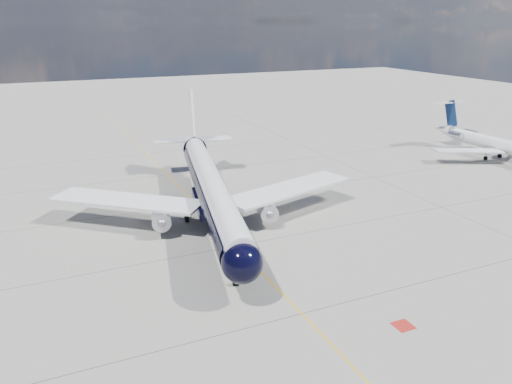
{
  "coord_description": "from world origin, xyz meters",
  "views": [
    {
      "loc": [
        -18.82,
        -37.27,
        23.84
      ],
      "look_at": [
        4.89,
        15.45,
        4.0
      ],
      "focal_mm": 35.0,
      "sensor_mm": 36.0,
      "label": 1
    }
  ],
  "objects": [
    {
      "name": "red_marking",
      "position": [
        6.8,
        -10.0,
        0.0
      ],
      "size": [
        1.6,
        1.6,
        0.01
      ],
      "primitive_type": "cube",
      "color": "maroon",
      "rests_on": "ground"
    },
    {
      "name": "regional_jet",
      "position": [
        56.66,
        26.21,
        2.96
      ],
      "size": [
        24.15,
        27.68,
        9.39
      ],
      "rotation": [
        0.0,
        0.0,
        0.03
      ],
      "color": "white",
      "rests_on": "ground"
    },
    {
      "name": "taxiway_centerline",
      "position": [
        0.0,
        25.0,
        0.0
      ],
      "size": [
        0.16,
        160.0,
        0.01
      ],
      "primitive_type": "cube",
      "color": "#E1AC0B",
      "rests_on": "ground"
    },
    {
      "name": "ground",
      "position": [
        0.0,
        30.0,
        0.0
      ],
      "size": [
        320.0,
        320.0,
        0.0
      ],
      "primitive_type": "plane",
      "color": "gray",
      "rests_on": "ground"
    },
    {
      "name": "main_airliner",
      "position": [
        0.17,
        18.88,
        4.28
      ],
      "size": [
        38.42,
        47.36,
        13.79
      ],
      "rotation": [
        0.0,
        0.0,
        -0.2
      ],
      "color": "black",
      "rests_on": "ground"
    }
  ]
}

